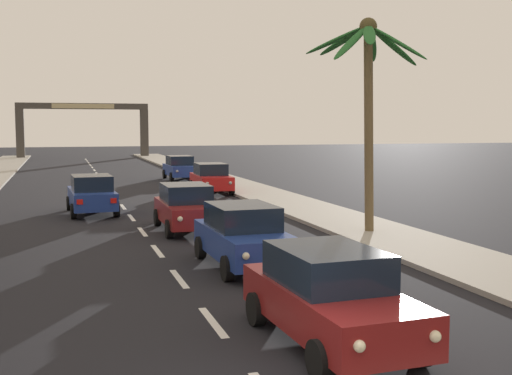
{
  "coord_description": "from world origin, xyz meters",
  "views": [
    {
      "loc": [
        -2.75,
        -7.75,
        3.81
      ],
      "look_at": [
        2.1,
        8.0,
        2.2
      ],
      "focal_mm": 44.7,
      "sensor_mm": 36.0,
      "label": 1
    }
  ],
  "objects_px": {
    "sedan_lead_at_stop_bar": "(329,296)",
    "sedan_oncoming_far": "(92,194)",
    "palm_right_second": "(367,74)",
    "town_gateway_arch": "(84,122)",
    "traffic_signal_mast": "(506,2)",
    "sedan_fifth_in_queue": "(186,207)",
    "sedan_parked_mid_kerb": "(211,178)",
    "sedan_third_in_queue": "(243,235)",
    "sedan_parked_nearest_kerb": "(180,168)"
  },
  "relations": [
    {
      "from": "town_gateway_arch",
      "to": "sedan_third_in_queue",
      "type": "bearing_deg",
      "value": -88.21
    },
    {
      "from": "sedan_parked_nearest_kerb",
      "to": "palm_right_second",
      "type": "relative_size",
      "value": 0.6
    },
    {
      "from": "sedan_third_in_queue",
      "to": "palm_right_second",
      "type": "relative_size",
      "value": 0.6
    },
    {
      "from": "traffic_signal_mast",
      "to": "sedan_parked_mid_kerb",
      "type": "relative_size",
      "value": 2.38
    },
    {
      "from": "sedan_parked_nearest_kerb",
      "to": "sedan_parked_mid_kerb",
      "type": "distance_m",
      "value": 9.37
    },
    {
      "from": "sedan_oncoming_far",
      "to": "traffic_signal_mast",
      "type": "bearing_deg",
      "value": -77.79
    },
    {
      "from": "traffic_signal_mast",
      "to": "sedan_fifth_in_queue",
      "type": "xyz_separation_m",
      "value": [
        -1.44,
        15.3,
        -4.6
      ]
    },
    {
      "from": "sedan_parked_mid_kerb",
      "to": "town_gateway_arch",
      "type": "relative_size",
      "value": 0.3
    },
    {
      "from": "traffic_signal_mast",
      "to": "sedan_oncoming_far",
      "type": "xyz_separation_m",
      "value": [
        -4.51,
        20.85,
        -4.6
      ]
    },
    {
      "from": "sedan_lead_at_stop_bar",
      "to": "sedan_third_in_queue",
      "type": "xyz_separation_m",
      "value": [
        0.25,
        6.32,
        0.0
      ]
    },
    {
      "from": "town_gateway_arch",
      "to": "sedan_parked_mid_kerb",
      "type": "bearing_deg",
      "value": -82.94
    },
    {
      "from": "sedan_lead_at_stop_bar",
      "to": "town_gateway_arch",
      "type": "bearing_deg",
      "value": 91.41
    },
    {
      "from": "palm_right_second",
      "to": "town_gateway_arch",
      "type": "relative_size",
      "value": 0.49
    },
    {
      "from": "sedan_lead_at_stop_bar",
      "to": "sedan_parked_nearest_kerb",
      "type": "xyz_separation_m",
      "value": [
        3.61,
        34.23,
        0.0
      ]
    },
    {
      "from": "palm_right_second",
      "to": "sedan_lead_at_stop_bar",
      "type": "bearing_deg",
      "value": -119.85
    },
    {
      "from": "sedan_parked_nearest_kerb",
      "to": "town_gateway_arch",
      "type": "height_order",
      "value": "town_gateway_arch"
    },
    {
      "from": "sedan_third_in_queue",
      "to": "sedan_oncoming_far",
      "type": "distance_m",
      "value": 12.35
    },
    {
      "from": "sedan_lead_at_stop_bar",
      "to": "sedan_oncoming_far",
      "type": "height_order",
      "value": "same"
    },
    {
      "from": "sedan_oncoming_far",
      "to": "sedan_third_in_queue",
      "type": "bearing_deg",
      "value": -73.95
    },
    {
      "from": "palm_right_second",
      "to": "town_gateway_arch",
      "type": "xyz_separation_m",
      "value": [
        -7.36,
        58.05,
        -1.37
      ]
    },
    {
      "from": "traffic_signal_mast",
      "to": "sedan_oncoming_far",
      "type": "relative_size",
      "value": 2.37
    },
    {
      "from": "sedan_parked_mid_kerb",
      "to": "palm_right_second",
      "type": "distance_m",
      "value": 15.8
    },
    {
      "from": "sedan_fifth_in_queue",
      "to": "town_gateway_arch",
      "type": "relative_size",
      "value": 0.3
    },
    {
      "from": "sedan_third_in_queue",
      "to": "sedan_oncoming_far",
      "type": "relative_size",
      "value": 0.99
    },
    {
      "from": "sedan_parked_nearest_kerb",
      "to": "sedan_parked_mid_kerb",
      "type": "height_order",
      "value": "same"
    },
    {
      "from": "traffic_signal_mast",
      "to": "sedan_parked_mid_kerb",
      "type": "distance_m",
      "value": 28.0
    },
    {
      "from": "sedan_lead_at_stop_bar",
      "to": "sedan_parked_mid_kerb",
      "type": "bearing_deg",
      "value": 81.62
    },
    {
      "from": "sedan_fifth_in_queue",
      "to": "sedan_parked_mid_kerb",
      "type": "bearing_deg",
      "value": 72.91
    },
    {
      "from": "sedan_third_in_queue",
      "to": "palm_right_second",
      "type": "xyz_separation_m",
      "value": [
        5.44,
        3.59,
        4.7
      ]
    },
    {
      "from": "traffic_signal_mast",
      "to": "sedan_fifth_in_queue",
      "type": "relative_size",
      "value": 2.4
    },
    {
      "from": "sedan_parked_mid_kerb",
      "to": "palm_right_second",
      "type": "bearing_deg",
      "value": -82.27
    },
    {
      "from": "sedan_oncoming_far",
      "to": "town_gateway_arch",
      "type": "height_order",
      "value": "town_gateway_arch"
    },
    {
      "from": "traffic_signal_mast",
      "to": "sedan_fifth_in_queue",
      "type": "height_order",
      "value": "traffic_signal_mast"
    },
    {
      "from": "traffic_signal_mast",
      "to": "sedan_parked_nearest_kerb",
      "type": "bearing_deg",
      "value": 86.5
    },
    {
      "from": "sedan_fifth_in_queue",
      "to": "traffic_signal_mast",
      "type": "bearing_deg",
      "value": -84.62
    },
    {
      "from": "sedan_lead_at_stop_bar",
      "to": "sedan_parked_nearest_kerb",
      "type": "height_order",
      "value": "same"
    },
    {
      "from": "sedan_oncoming_far",
      "to": "palm_right_second",
      "type": "bearing_deg",
      "value": -43.06
    },
    {
      "from": "sedan_parked_nearest_kerb",
      "to": "sedan_lead_at_stop_bar",
      "type": "bearing_deg",
      "value": -96.01
    },
    {
      "from": "sedan_parked_nearest_kerb",
      "to": "town_gateway_arch",
      "type": "xyz_separation_m",
      "value": [
        -5.28,
        33.73,
        3.34
      ]
    },
    {
      "from": "sedan_fifth_in_queue",
      "to": "sedan_parked_mid_kerb",
      "type": "relative_size",
      "value": 0.99
    },
    {
      "from": "traffic_signal_mast",
      "to": "sedan_oncoming_far",
      "type": "bearing_deg",
      "value": 102.21
    },
    {
      "from": "traffic_signal_mast",
      "to": "town_gateway_arch",
      "type": "height_order",
      "value": "traffic_signal_mast"
    },
    {
      "from": "sedan_fifth_in_queue",
      "to": "sedan_parked_mid_kerb",
      "type": "distance_m",
      "value": 12.78
    },
    {
      "from": "sedan_oncoming_far",
      "to": "town_gateway_arch",
      "type": "xyz_separation_m",
      "value": [
        1.49,
        49.77,
        3.34
      ]
    },
    {
      "from": "sedan_fifth_in_queue",
      "to": "sedan_parked_nearest_kerb",
      "type": "bearing_deg",
      "value": 80.28
    },
    {
      "from": "traffic_signal_mast",
      "to": "town_gateway_arch",
      "type": "bearing_deg",
      "value": 92.45
    },
    {
      "from": "sedan_lead_at_stop_bar",
      "to": "town_gateway_arch",
      "type": "relative_size",
      "value": 0.3
    },
    {
      "from": "sedan_third_in_queue",
      "to": "sedan_parked_nearest_kerb",
      "type": "relative_size",
      "value": 1.0
    },
    {
      "from": "palm_right_second",
      "to": "town_gateway_arch",
      "type": "height_order",
      "value": "palm_right_second"
    },
    {
      "from": "sedan_fifth_in_queue",
      "to": "palm_right_second",
      "type": "height_order",
      "value": "palm_right_second"
    }
  ]
}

